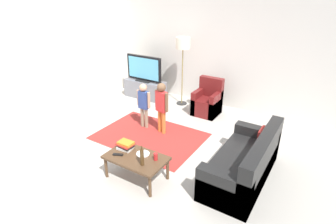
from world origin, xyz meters
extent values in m
plane|color=#B2ADA3|center=(0.00, 0.00, 0.00)|extent=(7.80, 7.80, 0.00)
cube|color=silver|center=(0.00, 3.00, 1.35)|extent=(6.00, 0.12, 2.70)
cube|color=silver|center=(-3.00, 0.00, 1.35)|extent=(0.12, 6.00, 2.70)
cube|color=#9E2D28|center=(-0.42, 0.53, 0.00)|extent=(2.20, 1.60, 0.01)
cube|color=slate|center=(-1.84, 2.30, 0.25)|extent=(1.20, 0.44, 0.50)
cube|color=black|center=(-1.84, 2.25, 0.10)|extent=(1.10, 0.32, 0.03)
cube|color=black|center=(-1.84, 2.28, 0.52)|extent=(0.44, 0.28, 0.03)
cube|color=black|center=(-1.84, 2.28, 0.87)|extent=(1.10, 0.07, 0.68)
cube|color=#59B2D8|center=(-1.84, 2.24, 0.87)|extent=(1.00, 0.01, 0.58)
cube|color=black|center=(1.68, 0.20, 0.21)|extent=(0.80, 1.80, 0.42)
cube|color=black|center=(1.98, 0.20, 0.43)|extent=(0.20, 1.80, 0.86)
cube|color=black|center=(1.68, -0.60, 0.30)|extent=(0.80, 0.20, 0.60)
cube|color=black|center=(1.68, 1.00, 0.30)|extent=(0.80, 0.20, 0.60)
cube|color=#B22823|center=(1.83, 0.75, 0.56)|extent=(0.10, 0.32, 0.32)
cube|color=maroon|center=(0.12, 2.20, 0.21)|extent=(0.60, 0.60, 0.42)
cube|color=maroon|center=(0.12, 2.42, 0.45)|extent=(0.60, 0.16, 0.90)
cube|color=maroon|center=(-0.12, 2.20, 0.30)|extent=(0.12, 0.60, 0.60)
cube|color=maroon|center=(0.36, 2.20, 0.30)|extent=(0.12, 0.60, 0.60)
cylinder|color=#262626|center=(-0.73, 2.45, 0.01)|extent=(0.28, 0.28, 0.02)
cylinder|color=#99844C|center=(-0.73, 2.45, 0.76)|extent=(0.03, 0.03, 1.50)
cylinder|color=silver|center=(-0.73, 2.45, 1.64)|extent=(0.36, 0.36, 0.28)
cylinder|color=gray|center=(-0.83, 0.82, 0.23)|extent=(0.08, 0.08, 0.47)
cylinder|color=gray|center=(-0.72, 0.82, 0.23)|extent=(0.08, 0.08, 0.47)
cube|color=#2D478C|center=(-0.77, 0.82, 0.67)|extent=(0.22, 0.12, 0.40)
sphere|color=tan|center=(-0.77, 0.82, 0.95)|extent=(0.17, 0.17, 0.17)
cylinder|color=tan|center=(-0.91, 0.82, 0.69)|extent=(0.06, 0.06, 0.36)
cylinder|color=tan|center=(-0.63, 0.82, 0.69)|extent=(0.06, 0.06, 0.36)
cylinder|color=orange|center=(-0.36, 0.84, 0.26)|extent=(0.09, 0.09, 0.51)
cylinder|color=orange|center=(-0.24, 0.80, 0.26)|extent=(0.09, 0.09, 0.51)
cube|color=red|center=(-0.30, 0.82, 0.73)|extent=(0.27, 0.19, 0.44)
sphere|color=brown|center=(-0.30, 0.82, 1.05)|extent=(0.18, 0.18, 0.18)
cylinder|color=brown|center=(-0.45, 0.86, 0.76)|extent=(0.07, 0.07, 0.40)
cylinder|color=brown|center=(-0.15, 0.78, 0.76)|extent=(0.07, 0.07, 0.40)
cube|color=#513823|center=(0.22, -0.72, 0.40)|extent=(1.00, 0.60, 0.04)
cylinder|color=#513823|center=(-0.23, -0.97, 0.19)|extent=(0.05, 0.05, 0.38)
cylinder|color=#513823|center=(0.67, -0.97, 0.19)|extent=(0.05, 0.05, 0.38)
cylinder|color=#513823|center=(-0.23, -0.47, 0.19)|extent=(0.05, 0.05, 0.38)
cylinder|color=#513823|center=(0.67, -0.47, 0.19)|extent=(0.05, 0.05, 0.38)
cube|color=white|center=(-0.08, -0.62, 0.44)|extent=(0.27, 0.22, 0.04)
cube|color=black|center=(-0.07, -0.62, 0.47)|extent=(0.23, 0.20, 0.02)
cube|color=red|center=(-0.09, -0.61, 0.50)|extent=(0.28, 0.23, 0.03)
cube|color=orange|center=(-0.08, -0.61, 0.53)|extent=(0.25, 0.18, 0.04)
cylinder|color=#4C3319|center=(0.44, -0.84, 0.56)|extent=(0.06, 0.06, 0.28)
cylinder|color=#4C3319|center=(0.44, -0.84, 0.73)|extent=(0.02, 0.02, 0.06)
cube|color=black|center=(-0.06, -0.84, 0.43)|extent=(0.17, 0.11, 0.02)
cylinder|color=red|center=(0.54, -0.62, 0.48)|extent=(0.07, 0.07, 0.12)
cylinder|color=white|center=(0.27, -0.60, 0.43)|extent=(0.22, 0.22, 0.02)
cube|color=silver|center=(0.29, -0.60, 0.44)|extent=(0.15, 0.04, 0.01)
camera|label=1|loc=(2.66, -3.61, 2.96)|focal=29.43mm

